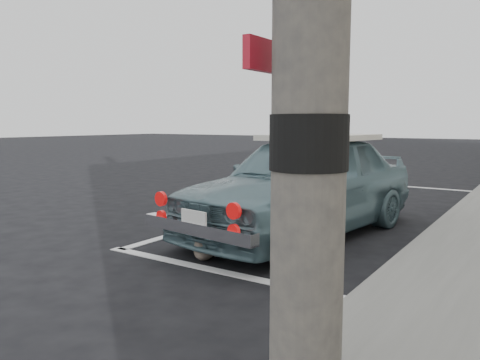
{
  "coord_description": "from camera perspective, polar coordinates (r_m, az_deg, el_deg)",
  "views": [
    {
      "loc": [
        2.96,
        -3.92,
        1.39
      ],
      "look_at": [
        0.08,
        0.4,
        0.75
      ],
      "focal_mm": 35.0,
      "sensor_mm": 36.0,
      "label": 1
    }
  ],
  "objects": [
    {
      "name": "ground",
      "position": [
        5.11,
        -3.24,
        -8.79
      ],
      "size": [
        80.0,
        80.0,
        0.0
      ],
      "primitive_type": "plane",
      "color": "black",
      "rests_on": "ground"
    },
    {
      "name": "pline_rear",
      "position": [
        4.44,
        -1.93,
        -11.18
      ],
      "size": [
        3.0,
        0.12,
        0.01
      ],
      "primitive_type": "cube",
      "color": "silver",
      "rests_on": "ground"
    },
    {
      "name": "pline_front",
      "position": [
        10.8,
        20.27,
        -0.8
      ],
      "size": [
        3.0,
        0.12,
        0.01
      ],
      "primitive_type": "cube",
      "color": "silver",
      "rests_on": "ground"
    },
    {
      "name": "pline_side",
      "position": [
        8.04,
        4.51,
        -2.93
      ],
      "size": [
        0.12,
        7.0,
        0.01
      ],
      "primitive_type": "cube",
      "color": "silver",
      "rests_on": "ground"
    },
    {
      "name": "retro_coupe",
      "position": [
        5.85,
        7.69,
        -0.37
      ],
      "size": [
        1.97,
        3.9,
        1.27
      ],
      "rotation": [
        0.0,
        0.0,
        -0.13
      ],
      "color": "slate",
      "rests_on": "ground"
    },
    {
      "name": "cat",
      "position": [
        4.8,
        -4.38,
        -8.38
      ],
      "size": [
        0.3,
        0.46,
        0.25
      ],
      "rotation": [
        0.0,
        0.0,
        0.33
      ],
      "color": "brown",
      "rests_on": "ground"
    }
  ]
}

